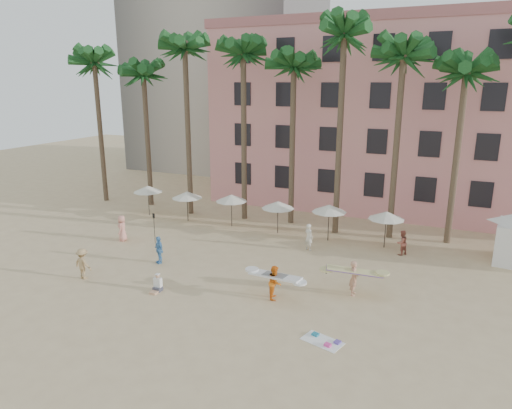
{
  "coord_description": "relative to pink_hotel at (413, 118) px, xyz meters",
  "views": [
    {
      "loc": [
        10.97,
        -18.63,
        11.3
      ],
      "look_at": [
        0.06,
        6.0,
        4.0
      ],
      "focal_mm": 32.0,
      "sensor_mm": 36.0,
      "label": 1
    }
  ],
  "objects": [
    {
      "name": "palm_row",
      "position": [
        -6.49,
        -11.0,
        4.97
      ],
      "size": [
        44.4,
        5.4,
        16.3
      ],
      "color": "brown",
      "rests_on": "ground"
    },
    {
      "name": "pink_hotel",
      "position": [
        0.0,
        0.0,
        0.0
      ],
      "size": [
        35.0,
        14.0,
        16.0
      ],
      "primitive_type": "cube",
      "color": "pink",
      "rests_on": "ground"
    },
    {
      "name": "beach_towel",
      "position": [
        -0.6,
        -26.8,
        -7.97
      ],
      "size": [
        2.01,
        1.46,
        0.14
      ],
      "color": "white",
      "rests_on": "ground"
    },
    {
      "name": "ground",
      "position": [
        -7.0,
        -26.0,
        -8.0
      ],
      "size": [
        120.0,
        120.0,
        0.0
      ],
      "primitive_type": "plane",
      "color": "#D1B789",
      "rests_on": "ground"
    },
    {
      "name": "paddle",
      "position": [
        -15.27,
        -19.18,
        -6.59
      ],
      "size": [
        0.18,
        0.04,
        2.23
      ],
      "color": "black",
      "rests_on": "ground"
    },
    {
      "name": "carrier_white",
      "position": [
        -4.18,
        -23.73,
        -7.02
      ],
      "size": [
        3.07,
        1.27,
        1.85
      ],
      "color": "orange",
      "rests_on": "ground"
    },
    {
      "name": "carrier_yellow",
      "position": [
        -0.41,
        -21.6,
        -6.92
      ],
      "size": [
        3.08,
        1.49,
        1.96
      ],
      "color": "tan",
      "rests_on": "ground"
    },
    {
      "name": "seated_man",
      "position": [
        -10.47,
        -25.59,
        -7.66
      ],
      "size": [
        0.44,
        0.77,
        1.0
      ],
      "color": "#3F3F4C",
      "rests_on": "ground"
    },
    {
      "name": "umbrella_row",
      "position": [
        -10.0,
        -13.5,
        -5.67
      ],
      "size": [
        22.5,
        2.7,
        2.73
      ],
      "color": "#332B23",
      "rests_on": "ground"
    },
    {
      "name": "beachgoers",
      "position": [
        -11.12,
        -20.61,
        -7.08
      ],
      "size": [
        19.95,
        12.47,
        1.91
      ],
      "color": "#5796CC",
      "rests_on": "ground"
    }
  ]
}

